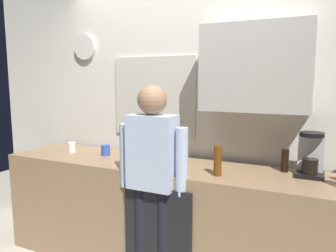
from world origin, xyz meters
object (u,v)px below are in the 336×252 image
object	(u,v)px
cup_white_mug	(72,147)
coffee_maker	(311,156)
cup_blue_mug	(106,150)
person_at_sink	(153,171)
bottle_amber_beer	(218,161)
bottle_dark_sauce	(285,160)
storage_canister	(134,156)

from	to	relation	value
cup_white_mug	coffee_maker	bearing A→B (deg)	3.78
cup_blue_mug	person_at_sink	bearing A→B (deg)	-26.96
coffee_maker	cup_blue_mug	bearing A→B (deg)	-176.11
cup_white_mug	person_at_sink	size ratio (longest dim) A/B	0.06
bottle_amber_beer	person_at_sink	bearing A→B (deg)	-159.55
coffee_maker	bottle_amber_beer	bearing A→B (deg)	-154.25
coffee_maker	cup_blue_mug	distance (m)	1.77
bottle_amber_beer	cup_blue_mug	size ratio (longest dim) A/B	2.30
bottle_dark_sauce	storage_canister	xyz separation A→B (m)	(-1.14, -0.36, -0.01)
bottle_amber_beer	person_at_sink	size ratio (longest dim) A/B	0.14
cup_white_mug	storage_canister	world-z (taller)	storage_canister
bottle_dark_sauce	cup_blue_mug	distance (m)	1.59
coffee_maker	bottle_amber_beer	xyz separation A→B (m)	(-0.62, -0.30, -0.03)
bottle_amber_beer	cup_white_mug	bearing A→B (deg)	174.16
bottle_amber_beer	person_at_sink	world-z (taller)	person_at_sink
bottle_dark_sauce	cup_blue_mug	size ratio (longest dim) A/B	1.80
coffee_maker	cup_blue_mug	xyz separation A→B (m)	(-1.77, -0.12, -0.10)
cup_white_mug	cup_blue_mug	bearing A→B (deg)	3.33
cup_white_mug	cup_blue_mug	xyz separation A→B (m)	(0.39, 0.02, 0.00)
bottle_amber_beer	bottle_dark_sauce	distance (m)	0.55
person_at_sink	storage_canister	bearing A→B (deg)	163.37
cup_white_mug	storage_canister	bearing A→B (deg)	-12.95
bottle_amber_beer	bottle_dark_sauce	bearing A→B (deg)	35.99
coffee_maker	cup_white_mug	xyz separation A→B (m)	(-2.16, -0.14, -0.10)
storage_canister	person_at_sink	world-z (taller)	person_at_sink
bottle_dark_sauce	person_at_sink	world-z (taller)	person_at_sink
bottle_amber_beer	bottle_dark_sauce	world-z (taller)	bottle_amber_beer
cup_blue_mug	bottle_amber_beer	bearing A→B (deg)	-8.94
storage_canister	bottle_amber_beer	bearing A→B (deg)	2.88
cup_blue_mug	storage_canister	size ratio (longest dim) A/B	0.59
bottle_amber_beer	cup_blue_mug	distance (m)	1.16
storage_canister	person_at_sink	distance (m)	0.29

